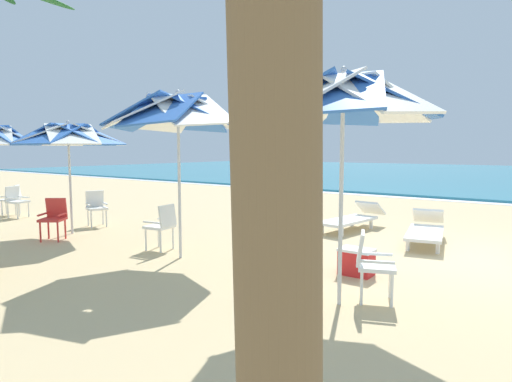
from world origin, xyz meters
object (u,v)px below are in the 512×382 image
at_px(plastic_chair_1, 371,262).
at_px(sun_lounger_2, 352,218).
at_px(beach_umbrella_0, 343,100).
at_px(plastic_chair_5, 13,198).
at_px(plastic_chair_0, 292,258).
at_px(plastic_chair_6, 16,200).
at_px(plastic_chair_3, 96,206).
at_px(plastic_chair_4, 54,216).
at_px(cooler_box, 356,262).
at_px(plastic_chair_2, 162,224).
at_px(sun_lounger_1, 426,229).
at_px(beach_umbrella_1, 178,113).
at_px(beach_umbrella_2, 68,136).

bearing_deg(plastic_chair_1, sun_lounger_2, 116.34).
height_order(beach_umbrella_0, plastic_chair_1, beach_umbrella_0).
height_order(plastic_chair_1, plastic_chair_5, same).
xyz_separation_m(plastic_chair_1, plastic_chair_5, (-10.91, 0.66, 0.00)).
height_order(plastic_chair_1, sun_lounger_2, plastic_chair_1).
distance_m(plastic_chair_0, plastic_chair_6, 9.48).
height_order(plastic_chair_3, plastic_chair_4, same).
distance_m(plastic_chair_6, cooler_box, 9.76).
bearing_deg(plastic_chair_5, plastic_chair_2, -3.24).
relative_size(plastic_chair_1, cooler_box, 1.73).
height_order(plastic_chair_4, plastic_chair_5, same).
height_order(beach_umbrella_0, plastic_chair_2, beach_umbrella_0).
height_order(plastic_chair_3, cooler_box, plastic_chair_3).
bearing_deg(sun_lounger_1, cooler_box, -94.99).
height_order(plastic_chair_3, sun_lounger_2, plastic_chair_3).
xyz_separation_m(plastic_chair_2, sun_lounger_1, (3.81, 3.52, -0.22)).
height_order(plastic_chair_2, sun_lounger_1, plastic_chair_2).
bearing_deg(plastic_chair_6, beach_umbrella_0, -4.63).
bearing_deg(cooler_box, sun_lounger_1, 85.01).
height_order(beach_umbrella_1, plastic_chair_4, beach_umbrella_1).
bearing_deg(plastic_chair_5, cooler_box, 1.56).
bearing_deg(cooler_box, plastic_chair_4, -167.20).
height_order(beach_umbrella_2, plastic_chair_4, beach_umbrella_2).
distance_m(plastic_chair_1, plastic_chair_6, 10.34).
height_order(plastic_chair_6, sun_lounger_1, plastic_chair_6).
height_order(plastic_chair_4, sun_lounger_1, plastic_chair_4).
relative_size(beach_umbrella_0, plastic_chair_0, 3.28).
xyz_separation_m(plastic_chair_0, plastic_chair_5, (-10.02, 1.08, 0.00)).
distance_m(beach_umbrella_2, sun_lounger_2, 6.65).
distance_m(plastic_chair_5, plastic_chair_6, 0.61).
xyz_separation_m(beach_umbrella_0, beach_umbrella_2, (-6.72, 0.48, -0.27)).
bearing_deg(plastic_chair_3, plastic_chair_5, -173.85).
bearing_deg(plastic_chair_4, beach_umbrella_1, 9.32).
xyz_separation_m(plastic_chair_2, plastic_chair_5, (-6.76, 0.38, 0.00)).
bearing_deg(plastic_chair_0, plastic_chair_1, 25.36).
bearing_deg(cooler_box, plastic_chair_0, -102.57).
bearing_deg(plastic_chair_1, sun_lounger_1, 95.06).
distance_m(beach_umbrella_0, beach_umbrella_2, 6.74).
bearing_deg(sun_lounger_1, plastic_chair_1, -84.94).
bearing_deg(plastic_chair_2, plastic_chair_1, -3.81).
xyz_separation_m(plastic_chair_2, cooler_box, (3.56, 0.66, -0.30)).
distance_m(sun_lounger_1, cooler_box, 2.87).
relative_size(plastic_chair_5, sun_lounger_2, 0.39).
bearing_deg(plastic_chair_5, sun_lounger_1, 16.55).
relative_size(plastic_chair_2, sun_lounger_1, 0.39).
relative_size(plastic_chair_2, cooler_box, 1.73).
distance_m(plastic_chair_1, beach_umbrella_1, 3.99).
relative_size(beach_umbrella_0, plastic_chair_5, 3.28).
bearing_deg(cooler_box, plastic_chair_2, -169.42).
xyz_separation_m(plastic_chair_2, beach_umbrella_2, (-2.84, -0.13, 1.68)).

